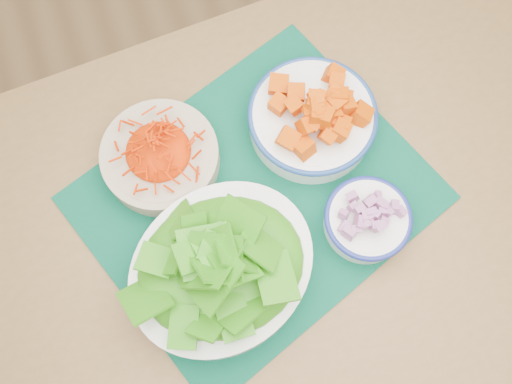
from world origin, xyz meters
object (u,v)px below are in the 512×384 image
Objects in this scene: table at (301,233)px; squash_bowl at (313,115)px; onion_bowl at (368,219)px; placemat at (256,198)px; lettuce_bowl at (221,266)px; carrot_bowl at (159,154)px.

squash_bowl is (0.07, 0.15, 0.14)m from table.
table is 0.16m from onion_bowl.
onion_bowl is (0.15, -0.10, 0.04)m from placemat.
table is at bearing -6.50° from lettuce_bowl.
table is 0.23m from lettuce_bowl.
table is 3.60× the size of lettuce_bowl.
table is 0.22m from squash_bowl.
onion_bowl is (0.02, -0.19, -0.01)m from squash_bowl.
table is at bearing -114.28° from squash_bowl.
squash_bowl is at bearing 62.58° from table.
carrot_bowl is 0.22m from lettuce_bowl.
carrot_bowl is at bearing 134.38° from table.
table is 2.47× the size of placemat.
onion_bowl reaches higher than placemat.
squash_bowl is (0.26, -0.02, 0.01)m from carrot_bowl.
squash_bowl reaches higher than placemat.
carrot_bowl is 0.92× the size of squash_bowl.
lettuce_bowl is at bearing -80.35° from carrot_bowl.
carrot_bowl is (-0.19, 0.18, 0.13)m from table.
placemat is 0.15m from lettuce_bowl.
squash_bowl is 0.60× the size of lettuce_bowl.
squash_bowl is at bearing 95.75° from onion_bowl.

